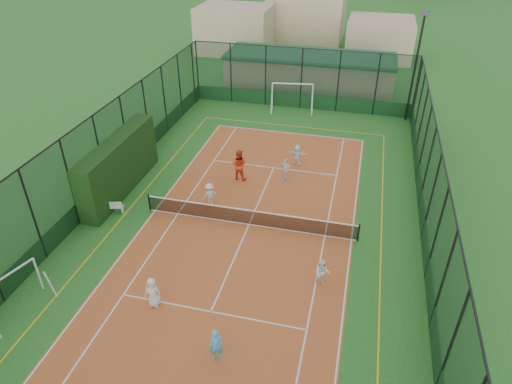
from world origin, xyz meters
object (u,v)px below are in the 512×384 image
futsal_goal_near (11,292)px  child_far_back (297,155)px  futsal_goal_far (292,97)px  child_near_left (153,292)px  child_near_mid (216,345)px  child_near_right (322,273)px  white_bench (110,206)px  clubhouse (309,71)px  floodlight_ne (415,69)px  child_far_left (210,194)px  child_far_right (286,169)px  coach (239,165)px

futsal_goal_near → child_far_back: (9.61, 15.41, -0.16)m
futsal_goal_far → child_near_left: bearing=-103.5°
child_near_mid → child_near_right: 5.99m
futsal_goal_near → futsal_goal_far: 25.86m
futsal_goal_far → child_near_right: (4.97, -20.16, -0.39)m
white_bench → child_near_mid: bearing=-57.1°
clubhouse → child_near_right: 26.01m
floodlight_ne → white_bench: floodlight_ne is taller
child_far_back → child_near_left: bearing=76.1°
floodlight_ne → child_far_left: bearing=-126.3°
child_near_left → child_far_right: child_far_right is taller
futsal_goal_far → floodlight_ne: bearing=-8.3°
floodlight_ne → child_near_left: floodlight_ne is taller
futsal_goal_far → child_near_mid: futsal_goal_far is taller
white_bench → child_near_right: size_ratio=1.05×
futsal_goal_near → futsal_goal_far: size_ratio=0.81×
child_near_right → child_far_left: (-6.99, 4.92, 0.01)m
child_near_right → child_near_mid: bearing=-123.5°
floodlight_ne → child_far_right: bearing=-123.3°
futsal_goal_near → child_far_back: bearing=-14.5°
white_bench → futsal_goal_far: futsal_goal_far is taller
child_far_left → coach: 3.34m
floodlight_ne → coach: floodlight_ne is taller
clubhouse → child_near_left: (-2.51, -28.61, -0.83)m
child_far_right → child_far_back: bearing=-79.9°
child_near_left → child_far_left: (-0.13, 7.90, -0.02)m
child_far_left → coach: (0.83, 3.23, 0.29)m
white_bench → child_far_back: bearing=25.6°
clubhouse → coach: bearing=-95.9°
clubhouse → coach: size_ratio=7.57×
futsal_goal_far → child_near_mid: (1.60, -25.11, -0.35)m
white_bench → child_far_back: child_far_back is taller
clubhouse → child_far_back: size_ratio=10.59×
floodlight_ne → child_near_mid: size_ratio=5.55×
clubhouse → child_far_left: (-2.64, -20.70, -0.85)m
child_far_back → child_near_right: bearing=107.1°
futsal_goal_far → child_far_left: bearing=-106.3°
futsal_goal_near → futsal_goal_far: futsal_goal_far is taller
child_far_right → clubhouse: bearing=-67.4°
child_near_right → child_far_back: (-2.97, 10.85, 0.01)m
clubhouse → futsal_goal_far: clubhouse is taller
child_far_right → coach: 2.92m
futsal_goal_near → child_far_left: futsal_goal_near is taller
futsal_goal_far → child_far_left: futsal_goal_far is taller
floodlight_ne → coach: (-10.41, -12.08, -3.11)m
white_bench → child_far_left: child_far_left is taller
futsal_goal_near → child_near_left: futsal_goal_near is taller
white_bench → futsal_goal_far: bearing=52.0°
child_near_left → child_far_right: (3.56, 11.69, 0.01)m
coach → child_far_left: bearing=80.1°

